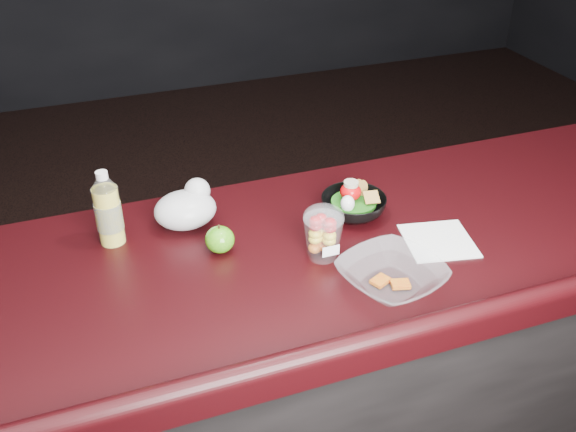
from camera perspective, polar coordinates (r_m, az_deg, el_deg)
The scene contains 8 objects.
counter at distance 1.86m, azimuth 0.43°, elevation -15.95°, with size 4.06×0.71×1.02m.
lemonade_bottle at distance 1.56m, azimuth -15.67°, elevation 0.23°, with size 0.06×0.06×0.19m.
fruit_cup at distance 1.46m, azimuth 3.15°, elevation -1.43°, with size 0.09×0.09×0.13m.
green_apple at distance 1.51m, azimuth -6.09°, elevation -2.09°, with size 0.07×0.07×0.07m.
plastic_bag at distance 1.60m, azimuth -8.97°, elevation 0.77°, with size 0.15×0.13×0.11m.
snack_bowl at distance 1.64m, azimuth 5.80°, elevation 1.04°, with size 0.21×0.21×0.09m.
takeout_bowl at distance 1.41m, azimuth 9.18°, elevation -5.30°, with size 0.27×0.27×0.05m.
paper_napkin at distance 1.59m, azimuth 13.22°, elevation -2.15°, with size 0.16×0.16×0.00m, color white.
Camera 1 is at (-0.43, -0.85, 1.91)m, focal length 40.00 mm.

